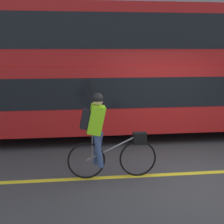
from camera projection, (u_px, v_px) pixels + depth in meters
name	position (u px, v px, depth m)	size (l,w,h in m)	color
ground_plane	(188.00, 176.00, 6.17)	(80.00, 80.00, 0.00)	#38383A
road_center_line	(185.00, 174.00, 6.30)	(50.00, 0.14, 0.01)	yellow
sidewalk_curb	(132.00, 112.00, 12.01)	(60.00, 2.08, 0.12)	gray
building_facade	(128.00, 27.00, 12.51)	(60.00, 0.30, 6.60)	#9E9EA3
bus	(115.00, 65.00, 8.82)	(11.88, 2.60, 3.59)	black
cyclist_on_bike	(103.00, 133.00, 5.93)	(1.74, 0.32, 1.68)	black
street_sign_post	(88.00, 72.00, 11.38)	(0.36, 0.09, 2.73)	#59595B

